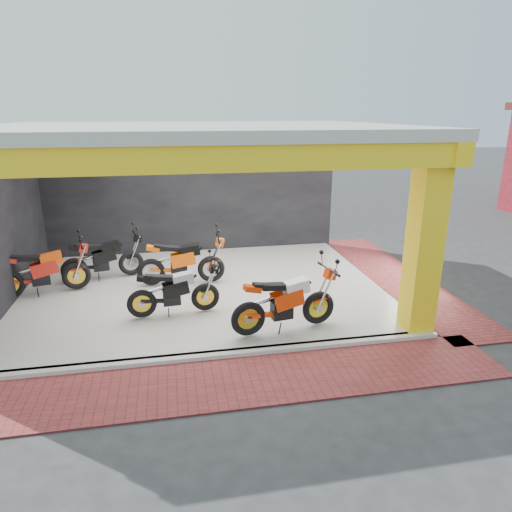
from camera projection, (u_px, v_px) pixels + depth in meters
The scene contains 15 objects.
ground at pixel (212, 331), 8.63m from camera, with size 80.00×80.00×0.00m, color #2D2D30.
showroom_floor at pixel (203, 289), 10.49m from camera, with size 8.00×6.00×0.10m, color silver.
showroom_ceiling at pixel (197, 130), 9.41m from camera, with size 8.40×6.40×0.20m, color beige.
back_wall at pixel (192, 193), 12.87m from camera, with size 8.20×0.20×3.50m, color black.
corner_column at pixel (425, 242), 8.07m from camera, with size 0.50×0.50×3.50m, color yellow.
header_beam_front at pixel (212, 159), 6.69m from camera, with size 8.40×0.30×0.40m, color yellow.
header_beam_right at pixel (377, 142), 10.22m from camera, with size 0.30×6.40×0.40m, color yellow.
floor_kerb at pixel (218, 355), 7.66m from camera, with size 8.00×0.20×0.10m, color silver.
paver_front at pixel (224, 383), 6.94m from camera, with size 9.00×1.40×0.03m, color maroon.
paver_right at pixel (396, 277), 11.36m from camera, with size 1.40×7.00×0.03m, color maroon.
moto_hero at pixel (319, 292), 8.46m from camera, with size 2.15×0.80×1.31m, color #E93809, non-canonical shape.
moto_row_a at pixel (205, 284), 9.06m from camera, with size 1.92×0.71×1.17m, color black, non-canonical shape.
moto_row_b at pixel (211, 256), 10.58m from camera, with size 2.12×0.79×1.30m, color #FF5E0A, non-canonical shape.
moto_row_c at pixel (75, 263), 10.15m from camera, with size 2.08×0.77×1.27m, color red, non-canonical shape.
moto_row_d at pixel (130, 252), 11.05m from camera, with size 2.01×0.74×1.23m, color black, non-canonical shape.
Camera 1 is at (-0.65, -7.81, 3.96)m, focal length 32.00 mm.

